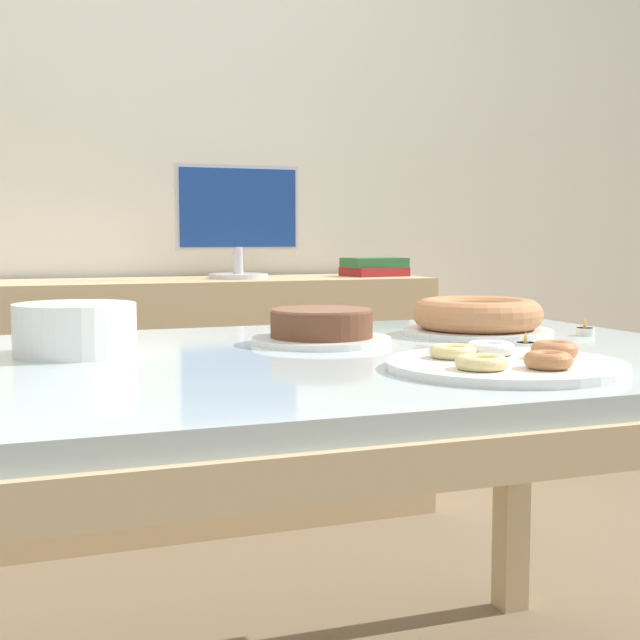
{
  "coord_description": "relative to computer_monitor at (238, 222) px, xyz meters",
  "views": [
    {
      "loc": [
        -0.53,
        -1.44,
        0.96
      ],
      "look_at": [
        0.02,
        0.0,
        0.82
      ],
      "focal_mm": 50.0,
      "sensor_mm": 36.0,
      "label": 1
    }
  ],
  "objects": [
    {
      "name": "wall_back",
      "position": [
        -0.28,
        0.3,
        0.29
      ],
      "size": [
        8.0,
        0.1,
        2.6
      ],
      "primitive_type": "cube",
      "color": "silver",
      "rests_on": "ground"
    },
    {
      "name": "dining_table",
      "position": [
        -0.28,
        -1.46,
        -0.34
      ],
      "size": [
        1.58,
        1.07,
        0.76
      ],
      "color": "silver",
      "rests_on": "ground"
    },
    {
      "name": "sideboard",
      "position": [
        -0.28,
        0.0,
        -0.6
      ],
      "size": [
        1.84,
        0.44,
        0.82
      ],
      "color": "#D1B284",
      "rests_on": "ground"
    },
    {
      "name": "computer_monitor",
      "position": [
        0.0,
        0.0,
        0.0
      ],
      "size": [
        0.42,
        0.2,
        0.38
      ],
      "color": "silver",
      "rests_on": "sideboard"
    },
    {
      "name": "book_stack",
      "position": [
        0.5,
        0.0,
        -0.16
      ],
      "size": [
        0.22,
        0.19,
        0.06
      ],
      "color": "maroon",
      "rests_on": "sideboard"
    },
    {
      "name": "cake_chocolate_round",
      "position": [
        -0.2,
        -1.31,
        -0.22
      ],
      "size": [
        0.27,
        0.27,
        0.07
      ],
      "color": "white",
      "rests_on": "dining_table"
    },
    {
      "name": "cake_golden_bundt",
      "position": [
        0.16,
        -1.28,
        -0.22
      ],
      "size": [
        0.31,
        0.31,
        0.07
      ],
      "color": "white",
      "rests_on": "dining_table"
    },
    {
      "name": "pastry_platter",
      "position": [
        -0.06,
        -1.73,
        -0.24
      ],
      "size": [
        0.37,
        0.37,
        0.04
      ],
      "color": "white",
      "rests_on": "dining_table"
    },
    {
      "name": "plate_stack",
      "position": [
        -0.66,
        -1.32,
        -0.21
      ],
      "size": [
        0.21,
        0.21,
        0.09
      ],
      "color": "white",
      "rests_on": "dining_table"
    },
    {
      "name": "tealight_near_front",
      "position": [
        0.1,
        -1.55,
        -0.24
      ],
      "size": [
        0.04,
        0.04,
        0.04
      ],
      "color": "silver",
      "rests_on": "dining_table"
    },
    {
      "name": "tealight_centre",
      "position": [
        0.36,
        -1.38,
        -0.24
      ],
      "size": [
        0.04,
        0.04,
        0.04
      ],
      "color": "silver",
      "rests_on": "dining_table"
    }
  ]
}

